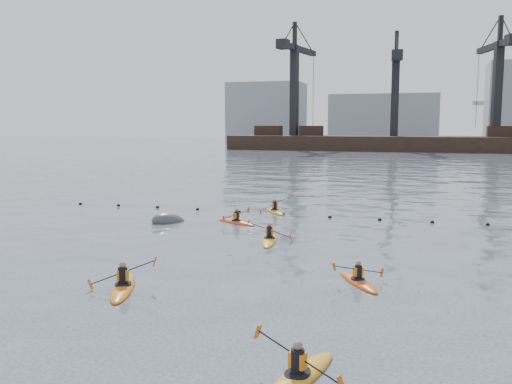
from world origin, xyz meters
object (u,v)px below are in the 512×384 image
(kayaker_1, at_px, (297,376))
(kayaker_4, at_px, (358,281))
(kayaker_3, at_px, (269,239))
(kayaker_5, at_px, (275,211))
(kayaker_2, at_px, (236,222))
(kayaker_0, at_px, (123,286))
(mooring_buoy, at_px, (169,222))

(kayaker_1, xyz_separation_m, kayaker_4, (0.41, 8.01, -0.01))
(kayaker_3, height_order, kayaker_5, kayaker_5)
(kayaker_2, height_order, kayaker_3, kayaker_3)
(kayaker_1, relative_size, kayaker_3, 1.01)
(kayaker_0, distance_m, kayaker_5, 17.64)
(kayaker_2, xyz_separation_m, kayaker_3, (3.17, -4.15, 0.01))
(kayaker_2, relative_size, kayaker_4, 1.06)
(kayaker_3, bearing_deg, kayaker_4, -60.07)
(kayaker_2, relative_size, kayaker_5, 1.01)
(kayaker_1, height_order, kayaker_3, kayaker_1)
(kayaker_5, height_order, mooring_buoy, kayaker_5)
(mooring_buoy, bearing_deg, kayaker_0, -70.54)
(kayaker_1, xyz_separation_m, kayaker_2, (-7.75, 17.98, -0.01))
(kayaker_2, height_order, mooring_buoy, kayaker_2)
(kayaker_1, distance_m, kayaker_3, 14.57)
(kayaker_3, relative_size, kayaker_4, 1.19)
(kayaker_0, height_order, kayaker_3, kayaker_0)
(kayaker_4, relative_size, kayaker_5, 0.96)
(mooring_buoy, bearing_deg, kayaker_1, -55.70)
(kayaker_5, bearing_deg, mooring_buoy, -167.07)
(kayaker_5, bearing_deg, kayaker_4, -97.53)
(kayaker_2, xyz_separation_m, kayaker_5, (1.08, 4.48, 0.00))
(kayaker_0, height_order, kayaker_2, kayaker_0)
(kayaker_1, distance_m, mooring_buoy, 20.75)
(kayaker_4, xyz_separation_m, mooring_buoy, (-12.11, 9.13, -0.09))
(kayaker_1, distance_m, kayaker_2, 19.58)
(kayaker_1, relative_size, kayaker_2, 1.13)
(kayaker_3, distance_m, kayaker_5, 8.87)
(kayaker_0, height_order, kayaker_5, kayaker_0)
(kayaker_3, bearing_deg, mooring_buoy, 144.30)
(kayaker_1, height_order, kayaker_4, kayaker_1)
(kayaker_0, bearing_deg, mooring_buoy, 86.77)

